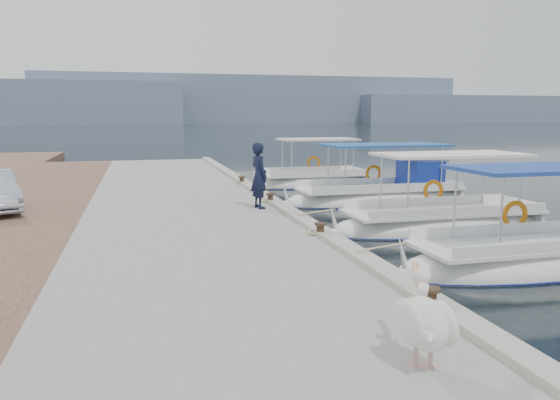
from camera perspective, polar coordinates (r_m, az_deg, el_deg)
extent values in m
plane|color=black|center=(11.70, 8.21, -7.65)|extent=(400.00, 400.00, 0.00)
cube|color=gray|center=(15.70, -9.18, -2.48)|extent=(6.00, 40.00, 0.50)
cube|color=#9E988C|center=(16.13, 0.67, -0.94)|extent=(0.44, 40.00, 0.12)
cube|color=slate|center=(224.83, -3.18, 10.32)|extent=(160.00, 40.00, 18.00)
cube|color=slate|center=(255.13, 20.19, 8.83)|extent=(120.00, 40.00, 11.00)
ellipsoid|color=white|center=(13.15, 24.75, -6.31)|extent=(6.39, 2.14, 1.30)
ellipsoid|color=#162C99|center=(13.15, 24.74, -6.40)|extent=(6.42, 2.18, 0.22)
cube|color=white|center=(13.03, 24.89, -4.19)|extent=(5.24, 1.84, 0.08)
cube|color=#1E3E97|center=(12.89, 25.92, 3.00)|extent=(3.83, 1.97, 0.08)
cylinder|color=silver|center=(11.39, 22.10, -1.70)|extent=(0.05, 0.05, 1.60)
torus|color=orange|center=(13.91, 23.33, -1.42)|extent=(0.68, 0.12, 0.68)
ellipsoid|color=white|center=(16.59, 16.54, -2.83)|extent=(6.96, 2.25, 1.30)
ellipsoid|color=#162C99|center=(16.59, 16.53, -2.90)|extent=(6.99, 2.30, 0.22)
cube|color=white|center=(16.50, 16.61, -1.13)|extent=(5.71, 1.94, 0.08)
cube|color=white|center=(16.39, 17.39, 4.55)|extent=(4.18, 2.07, 0.08)
cylinder|color=silver|center=(14.88, 13.25, 1.07)|extent=(0.05, 0.05, 1.60)
torus|color=orange|center=(17.49, 15.72, 0.95)|extent=(0.68, 0.12, 0.68)
ellipsoid|color=white|center=(21.20, 10.22, -0.11)|extent=(7.64, 2.45, 1.30)
ellipsoid|color=#162C99|center=(21.20, 10.22, -0.17)|extent=(7.68, 2.50, 0.22)
cube|color=white|center=(21.12, 10.26, 1.23)|extent=(6.26, 2.11, 0.08)
cube|color=#1E4F9A|center=(21.05, 10.86, 5.67)|extent=(4.58, 2.26, 0.08)
cylinder|color=silver|center=(19.52, 6.86, 3.05)|extent=(0.05, 0.05, 1.60)
torus|color=orange|center=(22.25, 9.74, 2.79)|extent=(0.68, 0.12, 0.68)
cube|color=#162C99|center=(21.83, 14.41, 2.79)|extent=(1.20, 1.72, 1.00)
ellipsoid|color=white|center=(25.73, 3.58, 1.58)|extent=(5.91, 2.20, 1.30)
ellipsoid|color=#162C99|center=(25.73, 3.58, 1.54)|extent=(5.94, 2.24, 0.22)
cube|color=white|center=(25.67, 3.59, 2.69)|extent=(4.84, 1.89, 0.08)
cube|color=silver|center=(25.59, 3.94, 6.35)|extent=(3.55, 2.02, 0.08)
cylinder|color=silver|center=(24.43, 1.24, 4.27)|extent=(0.05, 0.05, 1.60)
torus|color=orange|center=(26.71, 3.52, 3.90)|extent=(0.68, 0.12, 0.68)
cylinder|color=black|center=(8.37, 15.44, -9.99)|extent=(0.18, 0.18, 0.30)
cylinder|color=black|center=(8.33, 15.49, -9.01)|extent=(0.28, 0.28, 0.05)
cylinder|color=black|center=(12.78, 4.23, -3.16)|extent=(0.18, 0.18, 0.30)
cylinder|color=black|center=(12.75, 4.24, -2.50)|extent=(0.28, 0.28, 0.05)
cylinder|color=black|center=(17.51, -1.02, 0.14)|extent=(0.18, 0.18, 0.30)
cylinder|color=black|center=(17.49, -1.02, 0.63)|extent=(0.28, 0.28, 0.05)
cylinder|color=black|center=(22.36, -4.02, 2.02)|extent=(0.18, 0.18, 0.30)
cylinder|color=black|center=(22.35, -4.02, 2.41)|extent=(0.28, 0.28, 0.05)
cylinder|color=tan|center=(6.55, 14.02, -15.29)|extent=(0.05, 0.05, 0.32)
cylinder|color=tan|center=(6.57, 15.46, -15.26)|extent=(0.05, 0.05, 0.32)
ellipsoid|color=silver|center=(6.42, 14.87, -12.38)|extent=(0.70, 0.87, 0.60)
cylinder|color=silver|center=(6.59, 14.62, -9.48)|extent=(0.22, 0.30, 0.32)
sphere|color=silver|center=(6.63, 14.57, -7.73)|extent=(0.19, 0.19, 0.19)
cone|color=#EAA566|center=(6.93, 14.21, -7.75)|extent=(0.30, 0.57, 0.23)
imported|color=black|center=(16.50, -2.19, 2.56)|extent=(0.63, 0.82, 1.99)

